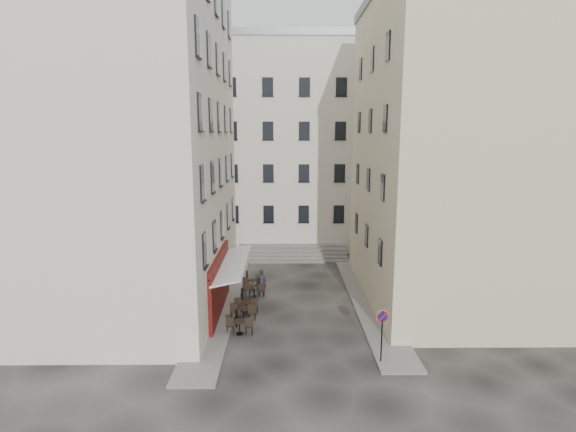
{
  "coord_description": "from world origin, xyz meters",
  "views": [
    {
      "loc": [
        -0.68,
        -23.73,
        10.24
      ],
      "look_at": [
        -0.43,
        4.0,
        5.16
      ],
      "focal_mm": 28.0,
      "sensor_mm": 36.0,
      "label": 1
    }
  ],
  "objects_px": {
    "bistro_table_a": "(240,326)",
    "bistro_table_b": "(243,312)",
    "pedestrian": "(261,282)",
    "no_parking_sign": "(382,326)"
  },
  "relations": [
    {
      "from": "bistro_table_a",
      "to": "bistro_table_b",
      "type": "distance_m",
      "value": 1.79
    },
    {
      "from": "bistro_table_a",
      "to": "bistro_table_b",
      "type": "bearing_deg",
      "value": 89.4
    },
    {
      "from": "bistro_table_a",
      "to": "pedestrian",
      "type": "height_order",
      "value": "pedestrian"
    },
    {
      "from": "bistro_table_b",
      "to": "no_parking_sign",
      "type": "bearing_deg",
      "value": -35.93
    },
    {
      "from": "no_parking_sign",
      "to": "bistro_table_b",
      "type": "distance_m",
      "value": 8.32
    },
    {
      "from": "bistro_table_a",
      "to": "bistro_table_b",
      "type": "height_order",
      "value": "bistro_table_b"
    },
    {
      "from": "no_parking_sign",
      "to": "pedestrian",
      "type": "bearing_deg",
      "value": 111.4
    },
    {
      "from": "no_parking_sign",
      "to": "bistro_table_b",
      "type": "bearing_deg",
      "value": 132.33
    },
    {
      "from": "bistro_table_a",
      "to": "pedestrian",
      "type": "bearing_deg",
      "value": 81.98
    },
    {
      "from": "bistro_table_b",
      "to": "pedestrian",
      "type": "height_order",
      "value": "pedestrian"
    }
  ]
}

